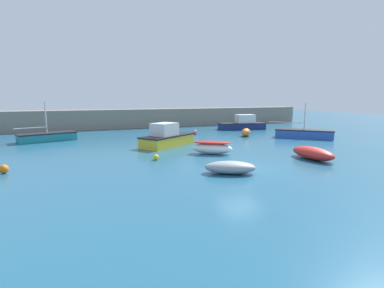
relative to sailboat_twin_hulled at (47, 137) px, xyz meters
The scene contains 13 objects.
ground_plane 20.13m from the sailboat_twin_hulled, 55.78° to the right, with size 120.00×120.00×0.20m, color #235B7A.
harbor_breakwater 14.95m from the sailboat_twin_hulled, 40.69° to the left, with size 51.03×2.71×2.54m, color gray.
sailboat_twin_hulled is the anchor object (origin of this frame).
motorboat_with_cabin 23.25m from the sailboat_twin_hulled, ahead, with size 6.32×3.36×1.92m.
dinghy_near_pier 20.14m from the sailboat_twin_hulled, 11.81° to the right, with size 1.90×1.95×0.85m.
motorboat_grey_hull 12.06m from the sailboat_twin_hulled, 35.75° to the right, with size 5.62×4.77×2.01m.
rowboat_white_midwater 23.72m from the sailboat_twin_hulled, 43.17° to the right, with size 1.47×3.55×0.84m.
rowboat_blue_near 20.19m from the sailboat_twin_hulled, 59.86° to the right, with size 3.12×2.47×0.70m.
sailboat_short_mast 25.63m from the sailboat_twin_hulled, 17.32° to the right, with size 5.47×5.30×3.64m.
rowboat_with_red_cover 16.72m from the sailboat_twin_hulled, 45.14° to the right, with size 3.15×2.67×0.97m.
mooring_buoy_orange 12.70m from the sailboat_twin_hulled, 96.90° to the right, with size 0.51×0.51×0.51m, color orange.
mooring_buoy_yellow 14.38m from the sailboat_twin_hulled, 59.48° to the right, with size 0.38×0.38×0.38m, color yellow.
mooring_buoy_pink 15.19m from the sailboat_twin_hulled, ahead, with size 0.54×0.54×0.54m, color #EA668C.
Camera 1 is at (-9.34, -15.01, 4.24)m, focal length 28.00 mm.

